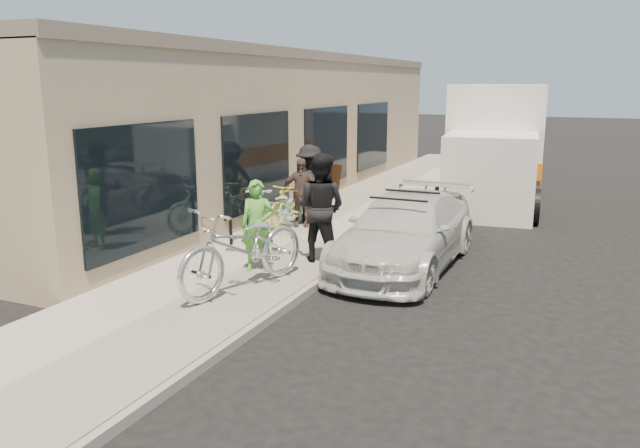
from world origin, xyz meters
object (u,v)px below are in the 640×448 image
(man_standing, at_px, (321,207))
(bystander_a, at_px, (310,184))
(moving_truck, at_px, (495,149))
(cruiser_bike_c, at_px, (290,203))
(sedan_silver, at_px, (437,215))
(sandwich_board, at_px, (328,181))
(tandem_bike, at_px, (244,247))
(woman_rider, at_px, (257,226))
(cruiser_bike_b, at_px, (275,209))
(bystander_b, at_px, (301,192))
(cruiser_bike_a, at_px, (259,211))
(sedan_white, at_px, (405,232))
(bike_rack, at_px, (239,213))

(man_standing, distance_m, bystander_a, 3.17)
(moving_truck, xyz_separation_m, cruiser_bike_c, (-3.65, -6.14, -0.82))
(sedan_silver, bearing_deg, sandwich_board, 137.72)
(tandem_bike, bearing_deg, sedan_silver, 85.36)
(moving_truck, relative_size, man_standing, 3.51)
(woman_rider, xyz_separation_m, cruiser_bike_b, (-1.15, 2.79, -0.30))
(man_standing, bearing_deg, bystander_b, -53.62)
(sandwich_board, height_order, moving_truck, moving_truck)
(sandwich_board, bearing_deg, cruiser_bike_a, -60.17)
(woman_rider, distance_m, cruiser_bike_c, 3.64)
(woman_rider, bearing_deg, man_standing, 32.71)
(man_standing, distance_m, bystander_b, 2.91)
(sandwich_board, relative_size, sedan_silver, 0.31)
(sedan_white, bearing_deg, tandem_bike, -122.92)
(sandwich_board, relative_size, man_standing, 0.47)
(bike_rack, relative_size, sandwich_board, 1.05)
(woman_rider, height_order, cruiser_bike_c, woman_rider)
(man_standing, xyz_separation_m, bystander_a, (-1.51, 2.79, -0.08))
(cruiser_bike_b, relative_size, cruiser_bike_c, 1.13)
(sandwich_board, xyz_separation_m, sedan_silver, (3.87, -2.88, -0.11))
(sedan_white, relative_size, cruiser_bike_a, 2.43)
(sandwich_board, distance_m, sedan_silver, 4.83)
(sedan_white, relative_size, cruiser_bike_b, 2.45)
(bystander_a, bearing_deg, cruiser_bike_c, 83.64)
(sedan_silver, height_order, tandem_bike, tandem_bike)
(sedan_white, bearing_deg, cruiser_bike_c, 153.15)
(cruiser_bike_b, bearing_deg, sedan_silver, 36.89)
(sedan_silver, xyz_separation_m, woman_rider, (-2.18, -4.16, 0.43))
(tandem_bike, xyz_separation_m, cruiser_bike_b, (-1.47, 3.78, -0.19))
(sedan_silver, relative_size, cruiser_bike_c, 1.83)
(cruiser_bike_a, distance_m, bystander_a, 1.77)
(cruiser_bike_c, xyz_separation_m, bystander_a, (0.34, 0.36, 0.41))
(sedan_silver, relative_size, man_standing, 1.54)
(moving_truck, distance_m, cruiser_bike_c, 7.19)
(sedan_white, relative_size, moving_truck, 0.66)
(tandem_bike, bearing_deg, sedan_white, 71.35)
(sandwich_board, distance_m, bystander_b, 3.70)
(sandwich_board, xyz_separation_m, bystander_b, (0.87, -3.58, 0.30))
(moving_truck, relative_size, cruiser_bike_b, 3.69)
(sandwich_board, distance_m, cruiser_bike_a, 4.94)
(woman_rider, bearing_deg, sedan_silver, 41.14)
(sedan_white, distance_m, tandem_bike, 3.29)
(cruiser_bike_b, xyz_separation_m, bystander_b, (0.32, 0.67, 0.29))
(cruiser_bike_a, xyz_separation_m, bystander_a, (0.41, 1.69, 0.34))
(sedan_white, height_order, cruiser_bike_a, sedan_white)
(bike_rack, xyz_separation_m, man_standing, (2.13, -0.62, 0.40))
(tandem_bike, height_order, man_standing, man_standing)
(bike_rack, height_order, woman_rider, woman_rider)
(cruiser_bike_a, distance_m, cruiser_bike_c, 1.33)
(bike_rack, bearing_deg, sedan_silver, 35.34)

